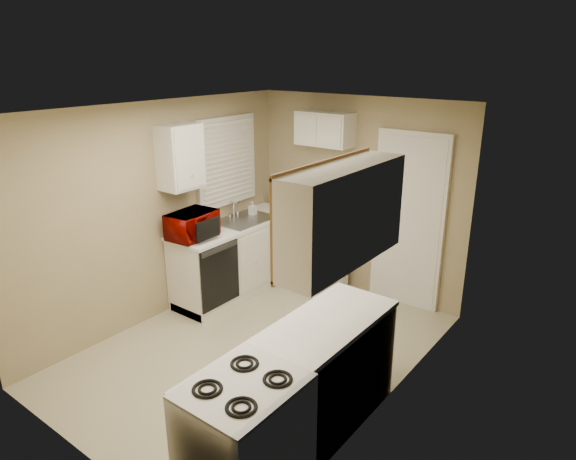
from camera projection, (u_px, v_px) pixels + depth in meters
The scene contains 19 objects.
floor at pixel (258, 349), 5.24m from camera, with size 3.80×3.80×0.00m, color beige.
ceiling at pixel (253, 109), 4.45m from camera, with size 3.80×3.80×0.00m, color white.
wall_left at pixel (160, 212), 5.64m from camera, with size 3.80×3.80×0.00m, color tan.
wall_right at pixel (391, 276), 4.04m from camera, with size 3.80×3.80×0.00m, color tan.
wall_back at pixel (357, 196), 6.27m from camera, with size 2.80×2.80×0.00m, color tan.
wall_front at pixel (70, 317), 3.41m from camera, with size 2.80×2.80×0.00m, color tan.
left_counter at pixel (237, 257), 6.39m from camera, with size 0.60×1.80×0.90m, color silver.
dishwasher at pixel (220, 276), 5.76m from camera, with size 0.03×0.58×0.72m, color black.
sink at pixel (245, 223), 6.37m from camera, with size 0.54×0.74×0.16m, color gray.
microwave at pixel (192, 225), 5.70m from camera, with size 0.30×0.54×0.36m, color #780400.
soap_bottle at pixel (253, 207), 6.51m from camera, with size 0.08×0.08×0.18m, color white.
window_blinds at pixel (227, 161), 6.28m from camera, with size 0.10×0.98×1.08m, color silver.
upper_cabinet_left at pixel (180, 157), 5.53m from camera, with size 0.30×0.45×0.70m, color silver.
refrigerator at pixel (316, 234), 6.35m from camera, with size 0.61×0.59×1.47m, color silver.
cabinet_over_fridge at pixel (325, 129), 6.12m from camera, with size 0.70×0.30×0.40m, color silver.
interior_door at pixel (408, 222), 5.89m from camera, with size 0.86×0.06×2.08m, color silver.
right_counter at pixel (299, 392), 3.86m from camera, with size 0.60×2.00×0.90m, color silver.
stove at pixel (245, 444), 3.33m from camera, with size 0.61×0.76×0.92m, color silver.
upper_cabinet_right at pixel (344, 215), 3.55m from camera, with size 0.30×1.20×0.70m, color silver.
Camera 1 is at (3.00, -3.43, 2.87)m, focal length 32.00 mm.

